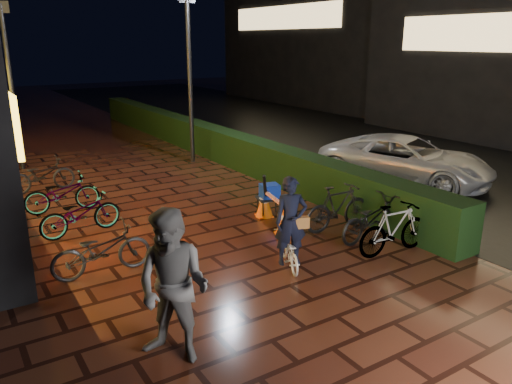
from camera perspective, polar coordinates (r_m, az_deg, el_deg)
ground at (r=8.96m, az=-0.33°, el=-7.84°), size 80.00×80.00×0.00m
asphalt_road at (r=18.25m, az=15.41°, el=4.50°), size 11.00×60.00×0.01m
hedge at (r=17.04m, az=-5.36°, el=5.89°), size 0.70×20.00×1.00m
bystander_person at (r=6.08m, az=-9.43°, el=-10.66°), size 1.15×1.19×1.93m
van at (r=14.15m, az=16.72°, el=3.52°), size 3.70×5.02×1.27m
lamp_post_hedge at (r=15.82m, az=-7.61°, el=13.48°), size 0.49×0.21×5.14m
lamp_post_sf at (r=16.37m, az=-26.25°, el=11.37°), size 0.46×0.19×4.80m
cyclist at (r=8.49m, az=3.90°, el=-4.91°), size 0.80×1.20×1.63m
traffic_barrier at (r=10.51m, az=2.08°, el=-2.20°), size 0.65×1.53×0.62m
cart_assembly at (r=11.02m, az=1.53°, el=-0.09°), size 0.67×0.56×1.03m
parked_bikes_storefront at (r=11.32m, az=-20.72°, el=-1.26°), size 1.85×6.25×0.86m
parked_bikes_hedge at (r=9.91m, az=12.58°, el=-2.90°), size 1.85×2.02×0.96m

